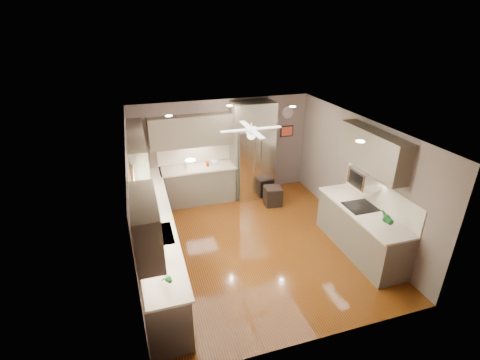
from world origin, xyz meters
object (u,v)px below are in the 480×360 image
paper_towel (158,249)px  soap_bottle (147,223)px  potted_plant_right (386,218)px  microwave (365,178)px  potted_plant_left (164,276)px  bowl (215,164)px  refrigerator (253,152)px  canister_b (186,166)px  canister_d (207,164)px  stool (273,196)px

paper_towel → soap_bottle: bearing=97.4°
potted_plant_right → microwave: bearing=82.6°
potted_plant_left → bowl: 4.33m
potted_plant_left → refrigerator: (2.64, 3.93, 0.10)m
potted_plant_right → refrigerator: size_ratio=0.14×
canister_b → microwave: size_ratio=0.27×
soap_bottle → refrigerator: refrigerator is taller
canister_b → canister_d: bearing=-1.1°
bowl → paper_towel: 3.75m
refrigerator → potted_plant_left: bearing=-123.9°
paper_towel → refrigerator: bearing=51.0°
potted_plant_right → soap_bottle: bearing=163.5°
canister_d → paper_towel: size_ratio=0.46×
canister_d → refrigerator: 1.19m
canister_d → stool: canister_d is taller
microwave → soap_bottle: bearing=175.6°
bowl → refrigerator: refrigerator is taller
microwave → paper_towel: (-3.99, -0.58, -0.40)m
stool → refrigerator: bearing=113.8°
stool → canister_d: bearing=154.0°
stool → potted_plant_right: bearing=-72.5°
canister_d → potted_plant_left: 4.24m
soap_bottle → stool: soap_bottle is taller
microwave → paper_towel: bearing=-171.8°
potted_plant_left → refrigerator: refrigerator is taller
bowl → soap_bottle: bearing=-126.0°
canister_d → refrigerator: bearing=-1.9°
canister_b → canister_d: size_ratio=1.14×
canister_b → potted_plant_left: bearing=-103.1°
canister_d → potted_plant_right: 4.33m
potted_plant_right → stool: 3.16m
potted_plant_right → bowl: bearing=121.2°
canister_d → bowl: canister_d is taller
bowl → stool: bowl is taller
bowl → paper_towel: paper_towel is taller
canister_b → potted_plant_left: potted_plant_left is taller
canister_b → stool: bearing=-19.9°
potted_plant_right → bowl: (-2.20, 3.64, -0.14)m
soap_bottle → potted_plant_left: bearing=-85.0°
bowl → refrigerator: size_ratio=0.09×
bowl → refrigerator: bearing=-3.9°
soap_bottle → potted_plant_left: (0.13, -1.54, 0.05)m
canister_b → bowl: bearing=1.3°
potted_plant_left → stool: potted_plant_left is taller
stool → paper_towel: bearing=-138.7°
potted_plant_left → refrigerator: size_ratio=0.12×
canister_b → microwave: microwave is taller
refrigerator → paper_towel: (-2.66, -3.28, -0.11)m
canister_b → paper_towel: bearing=-105.9°
potted_plant_left → bowl: potted_plant_left is taller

